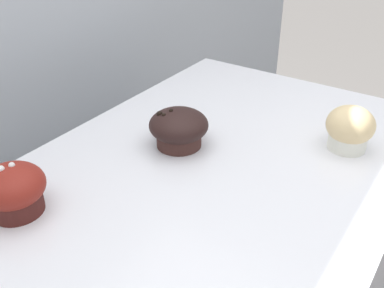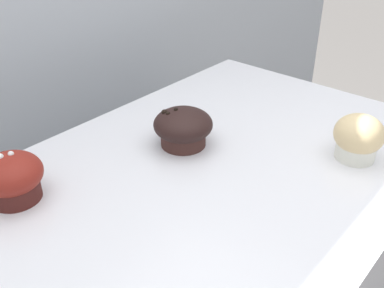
# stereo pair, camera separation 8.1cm
# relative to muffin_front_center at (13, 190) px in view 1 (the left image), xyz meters

# --- Properties ---
(wall_back) EXTENTS (3.20, 0.10, 1.80)m
(wall_back) POSITION_rel_muffin_front_center_xyz_m (0.27, 0.41, -0.08)
(wall_back) COLOR #B2B7BC
(wall_back) RESTS_ON ground
(muffin_front_center) EXTENTS (0.10, 0.10, 0.09)m
(muffin_front_center) POSITION_rel_muffin_front_center_xyz_m (0.00, 0.00, 0.00)
(muffin_front_center) COLOR #481C18
(muffin_front_center) RESTS_ON display_counter
(muffin_back_left) EXTENTS (0.12, 0.12, 0.08)m
(muffin_back_left) POSITION_rel_muffin_front_center_xyz_m (0.31, -0.09, -0.00)
(muffin_back_left) COLOR #40241F
(muffin_back_left) RESTS_ON display_counter
(muffin_back_right) EXTENTS (0.09, 0.09, 0.09)m
(muffin_back_right) POSITION_rel_muffin_front_center_xyz_m (0.49, -0.38, 0.00)
(muffin_back_right) COLOR white
(muffin_back_right) RESTS_ON display_counter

